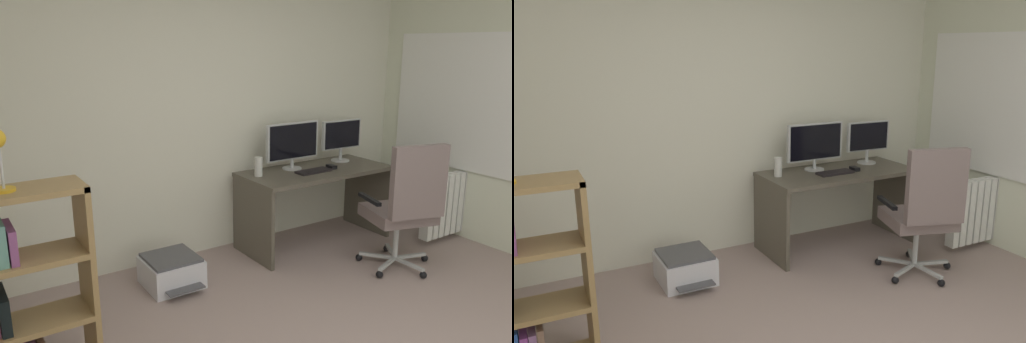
% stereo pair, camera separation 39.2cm
% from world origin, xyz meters
% --- Properties ---
extents(wall_back, '(4.80, 0.10, 2.74)m').
position_xyz_m(wall_back, '(0.00, 2.49, 1.37)').
color(wall_back, silver).
rests_on(wall_back, ground).
extents(window_pane, '(0.01, 1.57, 1.20)m').
position_xyz_m(window_pane, '(2.39, 1.39, 1.31)').
color(window_pane, white).
extents(window_frame, '(0.02, 1.65, 1.28)m').
position_xyz_m(window_frame, '(2.39, 1.39, 1.31)').
color(window_frame, white).
extents(desk, '(1.42, 0.64, 0.72)m').
position_xyz_m(desk, '(1.09, 2.03, 0.53)').
color(desk, '#544D41').
rests_on(desk, ground).
extents(monitor_main, '(0.57, 0.18, 0.43)m').
position_xyz_m(monitor_main, '(0.91, 2.16, 0.97)').
color(monitor_main, '#B2B5B7').
rests_on(monitor_main, desk).
extents(monitor_secondary, '(0.46, 0.18, 0.41)m').
position_xyz_m(monitor_secondary, '(1.51, 2.16, 0.97)').
color(monitor_secondary, '#B2B5B7').
rests_on(monitor_secondary, desk).
extents(keyboard, '(0.34, 0.14, 0.02)m').
position_xyz_m(keyboard, '(1.00, 1.96, 0.73)').
color(keyboard, black).
rests_on(keyboard, desk).
extents(computer_mouse, '(0.07, 0.10, 0.03)m').
position_xyz_m(computer_mouse, '(1.23, 1.97, 0.74)').
color(computer_mouse, black).
rests_on(computer_mouse, desk).
extents(desktop_speaker, '(0.07, 0.07, 0.17)m').
position_xyz_m(desktop_speaker, '(0.51, 2.11, 0.81)').
color(desktop_speaker, silver).
rests_on(desktop_speaker, desk).
extents(office_chair, '(0.65, 0.64, 1.10)m').
position_xyz_m(office_chair, '(1.29, 1.14, 0.59)').
color(office_chair, '#B7BABC').
rests_on(office_chair, ground).
extents(printer, '(0.41, 0.50, 0.24)m').
position_xyz_m(printer, '(-0.42, 1.96, 0.12)').
color(printer, silver).
rests_on(printer, ground).
extents(radiator, '(0.85, 0.10, 0.60)m').
position_xyz_m(radiator, '(2.30, 1.39, 0.36)').
color(radiator, white).
rests_on(radiator, ground).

